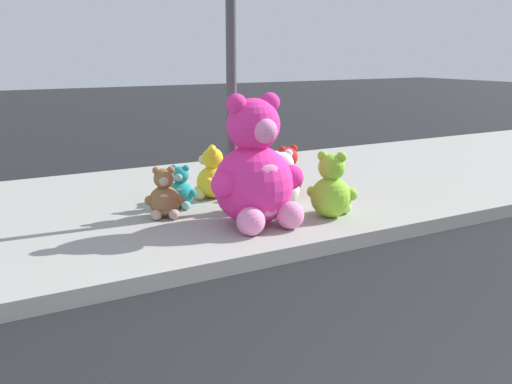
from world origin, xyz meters
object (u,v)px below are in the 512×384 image
Objects in this scene: plush_brown at (164,197)px; plush_red at (287,175)px; sign_pole at (231,55)px; plush_white at (281,184)px; plush_teal at (180,190)px; plush_yellow at (211,177)px; plush_pink_large at (255,174)px; plush_lime at (331,191)px.

plush_red is at bearing 7.54° from plush_brown.
sign_pole reaches higher than plush_white.
plush_yellow is (0.51, 0.23, 0.06)m from plush_teal.
plush_white is (-0.41, -0.49, 0.02)m from plush_red.
sign_pole is 4.85× the size of plush_white.
plush_red is 0.94m from plush_yellow.
sign_pole reaches higher than plush_teal.
plush_red is (0.98, 0.39, -1.45)m from sign_pole.
plush_red is 0.93× the size of plush_white.
sign_pole reaches higher than plush_red.
plush_red is at bearing -18.53° from plush_yellow.
plush_brown is (-0.68, 0.75, -0.32)m from plush_pink_large.
plush_brown is at bearing 149.73° from plush_lime.
plush_pink_large reaches higher than plush_red.
plush_teal is at bearing 132.88° from sign_pole.
plush_brown is 1.34m from plush_white.
plush_white is at bearing -129.70° from plush_red.
plush_white is 0.92× the size of plush_lime.
plush_lime is (0.80, -0.74, -1.41)m from sign_pole.
plush_brown is (-1.72, -0.23, -0.03)m from plush_red.
plush_pink_large is 1.16m from plush_teal.
plush_white is at bearing -10.06° from sign_pole.
plush_teal is at bearing 43.07° from plush_brown.
plush_white is at bearing -11.47° from plush_brown.
plush_teal is at bearing 177.34° from plush_red.
plush_yellow is 0.97× the size of plush_white.
plush_pink_large is 1.07m from plush_brown.
plush_brown is (-0.82, -0.53, -0.04)m from plush_yellow.
plush_pink_large is at bearing -96.25° from plush_yellow.
plush_pink_large reaches higher than plush_lime.
plush_yellow is at bearing 24.72° from plush_teal.
sign_pole is at bearing 137.55° from plush_lime.
plush_white reaches higher than plush_teal.
plush_teal is at bearing 109.47° from plush_pink_large.
sign_pole is 4.47× the size of plush_lime.
plush_teal is 0.43m from plush_brown.
plush_lime reaches higher than plush_red.
sign_pole is at bearing -12.55° from plush_brown.
plush_pink_large is at bearing -95.28° from sign_pole.
plush_brown is 1.79m from plush_lime.
plush_brown is 0.83× the size of plush_white.
plush_yellow is 1.60m from plush_lime.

